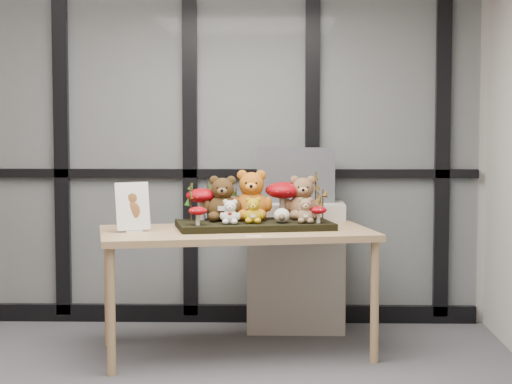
{
  "coord_description": "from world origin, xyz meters",
  "views": [
    {
      "loc": [
        1.06,
        -3.96,
        1.43
      ],
      "look_at": [
        0.93,
        1.54,
        0.99
      ],
      "focal_mm": 65.0,
      "sensor_mm": 36.0,
      "label": 1
    }
  ],
  "objects_px": {
    "bear_tan_back": "(303,195)",
    "bear_beige_small": "(306,209)",
    "mushroom_back_left": "(202,203)",
    "sign_holder": "(133,209)",
    "plush_cream_hedgehog": "(282,215)",
    "bear_pooh_yellow": "(252,192)",
    "bear_white_bow": "(230,210)",
    "display_table": "(236,241)",
    "cabinet": "(296,266)",
    "mushroom_back_right": "(283,198)",
    "monitor": "(296,175)",
    "bear_brown_medium": "(223,196)",
    "bear_small_yellow": "(253,209)",
    "mushroom_front_left": "(198,215)",
    "diorama_tray": "(254,225)",
    "mushroom_front_right": "(318,214)"
  },
  "relations": [
    {
      "from": "plush_cream_hedgehog",
      "to": "sign_holder",
      "type": "bearing_deg",
      "value": 176.79
    },
    {
      "from": "display_table",
      "to": "cabinet",
      "type": "bearing_deg",
      "value": 49.06
    },
    {
      "from": "display_table",
      "to": "sign_holder",
      "type": "xyz_separation_m",
      "value": [
        -0.61,
        -0.11,
        0.2
      ]
    },
    {
      "from": "diorama_tray",
      "to": "bear_brown_medium",
      "type": "bearing_deg",
      "value": 155.51
    },
    {
      "from": "bear_small_yellow",
      "to": "mushroom_back_left",
      "type": "height_order",
      "value": "mushroom_back_left"
    },
    {
      "from": "bear_small_yellow",
      "to": "bear_beige_small",
      "type": "bearing_deg",
      "value": -8.37
    },
    {
      "from": "mushroom_back_left",
      "to": "mushroom_back_right",
      "type": "bearing_deg",
      "value": 10.18
    },
    {
      "from": "mushroom_back_left",
      "to": "mushroom_front_right",
      "type": "bearing_deg",
      "value": -12.42
    },
    {
      "from": "bear_beige_small",
      "to": "bear_brown_medium",
      "type": "bearing_deg",
      "value": 156.62
    },
    {
      "from": "bear_small_yellow",
      "to": "bear_beige_small",
      "type": "relative_size",
      "value": 1.01
    },
    {
      "from": "mushroom_back_right",
      "to": "diorama_tray",
      "type": "bearing_deg",
      "value": -133.82
    },
    {
      "from": "mushroom_front_left",
      "to": "mushroom_front_right",
      "type": "height_order",
      "value": "mushroom_front_left"
    },
    {
      "from": "bear_tan_back",
      "to": "bear_beige_small",
      "type": "xyz_separation_m",
      "value": [
        0.01,
        -0.22,
        -0.06
      ]
    },
    {
      "from": "bear_pooh_yellow",
      "to": "bear_white_bow",
      "type": "distance_m",
      "value": 0.28
    },
    {
      "from": "cabinet",
      "to": "monitor",
      "type": "height_order",
      "value": "monitor"
    },
    {
      "from": "plush_cream_hedgehog",
      "to": "cabinet",
      "type": "distance_m",
      "value": 0.77
    },
    {
      "from": "bear_beige_small",
      "to": "mushroom_front_right",
      "type": "height_order",
      "value": "bear_beige_small"
    },
    {
      "from": "cabinet",
      "to": "bear_small_yellow",
      "type": "bearing_deg",
      "value": -112.35
    },
    {
      "from": "bear_beige_small",
      "to": "mushroom_back_right",
      "type": "height_order",
      "value": "mushroom_back_right"
    },
    {
      "from": "bear_brown_medium",
      "to": "mushroom_back_right",
      "type": "distance_m",
      "value": 0.4
    },
    {
      "from": "bear_tan_back",
      "to": "cabinet",
      "type": "height_order",
      "value": "bear_tan_back"
    },
    {
      "from": "cabinet",
      "to": "monitor",
      "type": "bearing_deg",
      "value": 90.0
    },
    {
      "from": "bear_small_yellow",
      "to": "sign_holder",
      "type": "relative_size",
      "value": 0.59
    },
    {
      "from": "display_table",
      "to": "bear_tan_back",
      "type": "xyz_separation_m",
      "value": [
        0.41,
        0.25,
        0.26
      ]
    },
    {
      "from": "mushroom_front_right",
      "to": "sign_holder",
      "type": "height_order",
      "value": "sign_holder"
    },
    {
      "from": "bear_beige_small",
      "to": "mushroom_back_left",
      "type": "distance_m",
      "value": 0.66
    },
    {
      "from": "bear_pooh_yellow",
      "to": "bear_beige_small",
      "type": "relative_size",
      "value": 2.0
    },
    {
      "from": "bear_small_yellow",
      "to": "mushroom_back_right",
      "type": "relative_size",
      "value": 0.68
    },
    {
      "from": "display_table",
      "to": "bear_small_yellow",
      "type": "relative_size",
      "value": 10.15
    },
    {
      "from": "mushroom_back_left",
      "to": "sign_holder",
      "type": "distance_m",
      "value": 0.48
    },
    {
      "from": "mushroom_back_right",
      "to": "bear_pooh_yellow",
      "type": "bearing_deg",
      "value": -160.47
    },
    {
      "from": "mushroom_back_right",
      "to": "monitor",
      "type": "height_order",
      "value": "monitor"
    },
    {
      "from": "diorama_tray",
      "to": "bear_small_yellow",
      "type": "distance_m",
      "value": 0.13
    },
    {
      "from": "bear_brown_medium",
      "to": "sign_holder",
      "type": "distance_m",
      "value": 0.57
    },
    {
      "from": "mushroom_front_left",
      "to": "monitor",
      "type": "height_order",
      "value": "monitor"
    },
    {
      "from": "bear_brown_medium",
      "to": "mushroom_back_right",
      "type": "relative_size",
      "value": 1.2
    },
    {
      "from": "sign_holder",
      "to": "mushroom_back_left",
      "type": "bearing_deg",
      "value": 8.7
    },
    {
      "from": "bear_beige_small",
      "to": "bear_white_bow",
      "type": "bearing_deg",
      "value": 176.55
    },
    {
      "from": "bear_brown_medium",
      "to": "bear_small_yellow",
      "type": "xyz_separation_m",
      "value": [
        0.19,
        -0.12,
        -0.07
      ]
    },
    {
      "from": "display_table",
      "to": "mushroom_front_left",
      "type": "height_order",
      "value": "mushroom_front_left"
    },
    {
      "from": "mushroom_back_left",
      "to": "cabinet",
      "type": "height_order",
      "value": "mushroom_back_left"
    },
    {
      "from": "sign_holder",
      "to": "plush_cream_hedgehog",
      "type": "bearing_deg",
      "value": -19.1
    },
    {
      "from": "bear_tan_back",
      "to": "mushroom_back_right",
      "type": "relative_size",
      "value": 1.17
    },
    {
      "from": "cabinet",
      "to": "monitor",
      "type": "xyz_separation_m",
      "value": [
        0.0,
        0.02,
        0.62
      ]
    },
    {
      "from": "sign_holder",
      "to": "display_table",
      "type": "bearing_deg",
      "value": -17.64
    },
    {
      "from": "bear_pooh_yellow",
      "to": "mushroom_back_right",
      "type": "height_order",
      "value": "bear_pooh_yellow"
    },
    {
      "from": "monitor",
      "to": "diorama_tray",
      "type": "bearing_deg",
      "value": -113.98
    },
    {
      "from": "bear_pooh_yellow",
      "to": "mushroom_back_left",
      "type": "xyz_separation_m",
      "value": [
        -0.31,
        -0.02,
        -0.06
      ]
    },
    {
      "from": "bear_pooh_yellow",
      "to": "mushroom_front_right",
      "type": "distance_m",
      "value": 0.46
    },
    {
      "from": "display_table",
      "to": "mushroom_front_left",
      "type": "relative_size",
      "value": 14.36
    }
  ]
}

